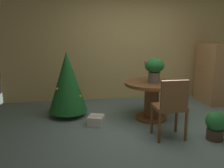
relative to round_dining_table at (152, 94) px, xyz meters
The scene contains 9 objects.
ground_plane 0.83m from the round_dining_table, 93.18° to the right, with size 6.60×6.60×0.00m, color slate.
back_wall_panel 1.73m from the round_dining_table, 91.41° to the left, with size 6.00×0.10×2.60m, color tan.
round_dining_table is the anchor object (origin of this frame).
flower_vase 0.51m from the round_dining_table, 78.59° to the right, with size 0.35×0.35×0.45m.
wooden_chair_near 0.91m from the round_dining_table, 90.00° to the right, with size 0.46×0.40×0.95m.
holiday_tree 1.62m from the round_dining_table, 164.84° to the left, with size 0.75×0.75×1.26m.
gift_box_cream 1.14m from the round_dining_table, behind, with size 0.34×0.35×0.16m.
wooden_cabinet 1.96m from the round_dining_table, 25.53° to the left, with size 0.55×0.81×1.36m.
potted_plant 1.26m from the round_dining_table, 56.96° to the right, with size 0.31×0.31×0.46m.
Camera 1 is at (-1.42, -3.54, 1.66)m, focal length 39.12 mm.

